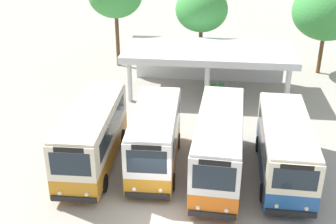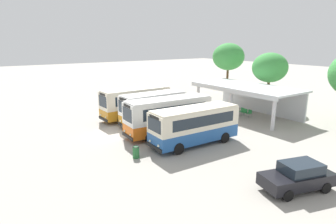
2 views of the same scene
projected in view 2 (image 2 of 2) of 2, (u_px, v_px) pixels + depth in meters
The scene contains 13 objects.
ground_plane at pixel (114, 135), 25.54m from camera, with size 180.00×180.00×0.00m, color #A39E93.
city_bus_nearest_orange at pixel (136, 102), 30.69m from camera, with size 2.52×7.80×3.31m.
city_bus_second_in_row at pixel (153, 108), 28.16m from camera, with size 2.50×6.87×3.27m.
city_bus_middle_cream at pixel (168, 115), 25.28m from camera, with size 2.61×8.18×3.35m.
city_bus_fourth_amber at pixel (195, 124), 22.83m from camera, with size 2.57×7.71×3.09m.
parked_car_flank at pixel (298, 176), 15.91m from camera, with size 2.84×4.47×1.62m.
terminal_canopy at pixel (249, 92), 32.29m from camera, with size 12.21×5.78×3.40m.
waiting_chair_end_by_column at pixel (242, 111), 32.36m from camera, with size 0.45×0.45×0.86m.
waiting_chair_second_from_end at pixel (245, 112), 31.83m from camera, with size 0.45×0.45×0.86m.
waiting_chair_middle_seat at pixel (249, 113), 31.43m from camera, with size 0.45×0.45×0.86m.
roadside_tree_behind_canopy at pixel (270, 68), 34.84m from camera, with size 4.28×4.28×6.93m.
roadside_tree_west_of_canopy at pixel (228, 57), 40.42m from camera, with size 4.50×4.50×8.04m.
litter_bin_apron at pixel (136, 152), 20.40m from camera, with size 0.49×0.49×0.90m.
Camera 2 is at (22.78, -9.73, 8.17)m, focal length 30.22 mm.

